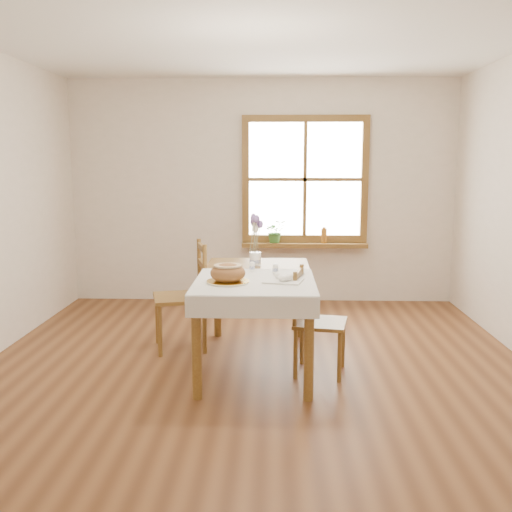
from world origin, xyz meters
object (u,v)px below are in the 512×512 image
(chair_left, at_px, (180,296))
(flower_vase, at_px, (255,260))
(bread_plate, at_px, (228,282))
(dining_table, at_px, (256,285))
(chair_right, at_px, (320,321))

(chair_left, bearing_deg, flower_vase, 76.55)
(chair_left, xyz_separation_m, bread_plate, (0.49, -0.75, 0.29))
(dining_table, relative_size, chair_right, 1.91)
(chair_right, bearing_deg, dining_table, 79.02)
(chair_left, distance_m, chair_right, 1.33)
(dining_table, height_order, chair_left, chair_left)
(dining_table, bearing_deg, chair_right, -22.04)
(dining_table, relative_size, chair_left, 1.67)
(chair_left, height_order, flower_vase, chair_left)
(dining_table, height_order, flower_vase, flower_vase)
(dining_table, height_order, bread_plate, bread_plate)
(dining_table, bearing_deg, bread_plate, -116.72)
(dining_table, xyz_separation_m, chair_right, (0.51, -0.21, -0.25))
(chair_left, height_order, chair_right, chair_left)
(chair_left, relative_size, chair_right, 1.14)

